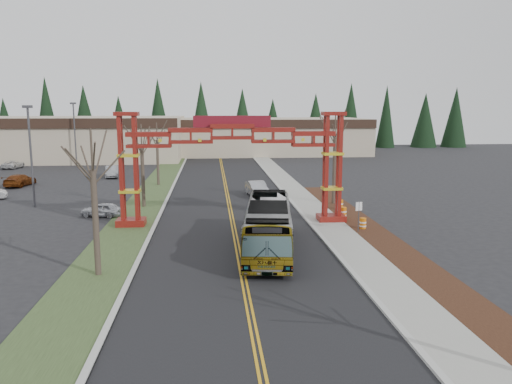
{
  "coord_description": "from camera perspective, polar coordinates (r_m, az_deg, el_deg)",
  "views": [
    {
      "loc": [
        -1.66,
        -20.94,
        9.25
      ],
      "look_at": [
        1.34,
        12.2,
        3.57
      ],
      "focal_mm": 35.0,
      "sensor_mm": 36.0,
      "label": 1
    }
  ],
  "objects": [
    {
      "name": "parked_car_far_b",
      "position": [
        84.74,
        -26.02,
        2.84
      ],
      "size": [
        2.44,
        4.56,
        1.22
      ],
      "primitive_type": "imported",
      "rotation": [
        0.0,
        0.0,
        3.04
      ],
      "color": "silver",
      "rests_on": "ground"
    },
    {
      "name": "light_pole_near",
      "position": [
        50.66,
        -24.36,
        4.52
      ],
      "size": [
        0.82,
        0.41,
        9.42
      ],
      "color": "#3F3F44",
      "rests_on": "ground"
    },
    {
      "name": "lane_line_left",
      "position": [
        46.89,
        -3.19,
        -1.68
      ],
      "size": [
        0.12,
        100.0,
        0.01
      ],
      "primitive_type": "cube",
      "color": "#C89017",
      "rests_on": "road"
    },
    {
      "name": "bare_tree_right_far",
      "position": [
        47.77,
        9.02,
        6.08
      ],
      "size": [
        3.34,
        3.34,
        8.6
      ],
      "color": "#382D26",
      "rests_on": "ground"
    },
    {
      "name": "conifer_treeline",
      "position": [
        112.99,
        -4.24,
        8.25
      ],
      "size": [
        116.1,
        5.6,
        13.0
      ],
      "color": "black",
      "rests_on": "ground"
    },
    {
      "name": "barrel_mid",
      "position": [
        42.14,
        9.92,
        -2.42
      ],
      "size": [
        0.57,
        0.57,
        1.05
      ],
      "color": "orange",
      "rests_on": "ground"
    },
    {
      "name": "bare_tree_median_near",
      "position": [
        28.14,
        -18.16,
        2.33
      ],
      "size": [
        3.34,
        3.34,
        8.13
      ],
      "color": "#382D26",
      "rests_on": "ground"
    },
    {
      "name": "road",
      "position": [
        46.89,
        -3.04,
        -1.7
      ],
      "size": [
        12.0,
        110.0,
        0.02
      ],
      "primitive_type": "cube",
      "color": "black",
      "rests_on": "ground"
    },
    {
      "name": "grass_median",
      "position": [
        47.28,
        -12.78,
        -1.8
      ],
      "size": [
        4.0,
        110.0,
        0.08
      ],
      "primitive_type": "cube",
      "color": "#314422",
      "rests_on": "ground"
    },
    {
      "name": "barrel_north",
      "position": [
        45.66,
        9.59,
        -1.51
      ],
      "size": [
        0.54,
        0.54,
        0.99
      ],
      "color": "orange",
      "rests_on": "ground"
    },
    {
      "name": "gateway_arch",
      "position": [
        39.12,
        -2.73,
        4.88
      ],
      "size": [
        18.2,
        1.6,
        8.9
      ],
      "color": "#650F0D",
      "rests_on": "ground"
    },
    {
      "name": "light_pole_far",
      "position": [
        83.72,
        -20.02,
        6.72
      ],
      "size": [
        0.86,
        0.43,
        9.97
      ],
      "color": "#3F3F44",
      "rests_on": "ground"
    },
    {
      "name": "ground",
      "position": [
        22.96,
        -0.59,
        -14.08
      ],
      "size": [
        200.0,
        200.0,
        0.0
      ],
      "primitive_type": "plane",
      "color": "black",
      "rests_on": "ground"
    },
    {
      "name": "curb_left",
      "position": [
        47.07,
        -10.55,
        -1.73
      ],
      "size": [
        0.3,
        110.0,
        0.15
      ],
      "primitive_type": "cube",
      "color": "#AFB0AA",
      "rests_on": "ground"
    },
    {
      "name": "sidewalk_right",
      "position": [
        47.76,
        6.11,
        -1.45
      ],
      "size": [
        2.6,
        110.0,
        0.14
      ],
      "primitive_type": "cube",
      "color": "gray",
      "rests_on": "ground"
    },
    {
      "name": "lane_line_right",
      "position": [
        46.89,
        -2.89,
        -1.68
      ],
      "size": [
        0.12,
        100.0,
        0.01
      ],
      "primitive_type": "cube",
      "color": "#C89017",
      "rests_on": "road"
    },
    {
      "name": "street_sign",
      "position": [
        37.55,
        11.67,
        -2.13
      ],
      "size": [
        0.53,
        0.19,
        2.36
      ],
      "color": "#3F3F44",
      "rests_on": "ground"
    },
    {
      "name": "transit_bus",
      "position": [
        32.32,
        1.42,
        -3.9
      ],
      "size": [
        4.29,
        12.18,
        3.32
      ],
      "primitive_type": "imported",
      "rotation": [
        0.0,
        0.0,
        -0.13
      ],
      "color": "#98999F",
      "rests_on": "ground"
    },
    {
      "name": "bare_tree_median_far",
      "position": [
        60.37,
        -11.24,
        5.81
      ],
      "size": [
        3.13,
        3.13,
        7.47
      ],
      "color": "#382D26",
      "rests_on": "ground"
    },
    {
      "name": "parked_car_near_a",
      "position": [
        44.6,
        -17.16,
        -1.93
      ],
      "size": [
        3.86,
        2.39,
        1.23
      ],
      "primitive_type": "imported",
      "rotation": [
        0.0,
        0.0,
        4.43
      ],
      "color": "#B6B8BE",
      "rests_on": "ground"
    },
    {
      "name": "landscape_strip",
      "position": [
        34.39,
        15.31,
        -6.17
      ],
      "size": [
        2.6,
        50.0,
        0.12
      ],
      "primitive_type": "cube",
      "color": "black",
      "rests_on": "ground"
    },
    {
      "name": "barrel_south",
      "position": [
        38.88,
        12.11,
        -3.6
      ],
      "size": [
        0.5,
        0.5,
        0.93
      ],
      "color": "orange",
      "rests_on": "ground"
    },
    {
      "name": "bare_tree_median_mid",
      "position": [
        47.17,
        -12.92,
        4.86
      ],
      "size": [
        3.34,
        3.34,
        7.72
      ],
      "color": "#382D26",
      "rests_on": "ground"
    },
    {
      "name": "curb_right",
      "position": [
        47.5,
        4.4,
        -1.49
      ],
      "size": [
        0.3,
        110.0,
        0.15
      ],
      "primitive_type": "cube",
      "color": "#AFB0AA",
      "rests_on": "ground"
    },
    {
      "name": "parked_car_mid_a",
      "position": [
        65.34,
        -25.38,
        1.24
      ],
      "size": [
        2.71,
        5.18,
        1.43
      ],
      "primitive_type": "imported",
      "rotation": [
        0.0,
        0.0,
        2.99
      ],
      "color": "brown",
      "rests_on": "ground"
    },
    {
      "name": "retail_building_east",
      "position": [
        101.73,
        1.43,
        6.44
      ],
      "size": [
        38.0,
        20.3,
        7.0
      ],
      "color": "tan",
      "rests_on": "ground"
    },
    {
      "name": "silver_sedan",
      "position": [
        52.27,
        0.12,
        0.36
      ],
      "size": [
        2.34,
        4.97,
        1.57
      ],
      "primitive_type": "imported",
      "rotation": [
        0.0,
        0.0,
        0.15
      ],
      "color": "#A5A8AD",
      "rests_on": "ground"
    },
    {
      "name": "retail_building_west",
      "position": [
        97.28,
        -22.21,
        5.73
      ],
      "size": [
        46.0,
        22.3,
        7.5
      ],
      "color": "tan",
      "rests_on": "ground"
    },
    {
      "name": "parked_car_far_a",
      "position": [
        69.34,
        -16.13,
        2.27
      ],
      "size": [
        2.34,
        4.83,
        1.52
      ],
      "primitive_type": "imported",
      "rotation": [
        0.0,
        0.0,
        0.16
      ],
      "color": "#A2A5AA",
      "rests_on": "ground"
    }
  ]
}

